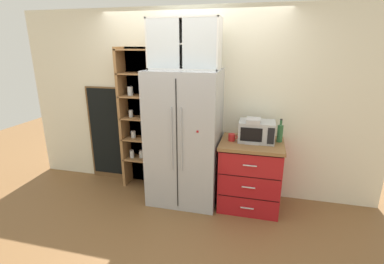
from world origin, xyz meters
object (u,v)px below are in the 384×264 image
(microwave, at_px, (257,131))
(bottle_green, at_px, (280,132))
(coffee_maker, at_px, (253,130))
(chalkboard_menu, at_px, (107,134))
(mug_cream, at_px, (253,137))
(bottle_cobalt, at_px, (253,134))
(refrigerator, at_px, (185,138))
(mug_red, at_px, (232,137))

(microwave, bearing_deg, bottle_green, 8.44)
(coffee_maker, xyz_separation_m, chalkboard_menu, (-2.22, 0.29, -0.31))
(mug_cream, relative_size, bottle_green, 0.42)
(mug_cream, height_order, bottle_cobalt, bottle_cobalt)
(refrigerator, height_order, coffee_maker, refrigerator)
(mug_red, xyz_separation_m, bottle_cobalt, (0.26, -0.04, 0.08))
(bottle_cobalt, bearing_deg, chalkboard_menu, 171.13)
(chalkboard_menu, bearing_deg, bottle_green, -4.62)
(coffee_maker, bearing_deg, mug_cream, 88.07)
(bottle_cobalt, bearing_deg, refrigerator, 178.68)
(microwave, distance_m, mug_cream, 0.10)
(coffee_maker, height_order, mug_red, coffee_maker)
(refrigerator, bearing_deg, coffee_maker, 2.34)
(mug_red, height_order, mug_cream, mug_red)
(microwave, distance_m, bottle_green, 0.29)
(mug_cream, xyz_separation_m, chalkboard_menu, (-2.22, 0.24, -0.20))
(chalkboard_menu, bearing_deg, refrigerator, -13.63)
(coffee_maker, distance_m, mug_cream, 0.13)
(coffee_maker, bearing_deg, bottle_green, 14.27)
(refrigerator, xyz_separation_m, microwave, (0.92, 0.08, 0.14))
(mug_cream, relative_size, bottle_cobalt, 0.45)
(refrigerator, distance_m, bottle_cobalt, 0.88)
(bottle_green, xyz_separation_m, bottle_cobalt, (-0.33, -0.14, -0.01))
(mug_red, bearing_deg, microwave, 11.62)
(mug_cream, bearing_deg, bottle_green, 5.58)
(coffee_maker, bearing_deg, refrigerator, -177.66)
(refrigerator, height_order, mug_cream, refrigerator)
(refrigerator, xyz_separation_m, bottle_cobalt, (0.87, -0.02, 0.13))
(bottle_green, relative_size, chalkboard_menu, 0.20)
(mug_cream, distance_m, bottle_green, 0.34)
(bottle_cobalt, bearing_deg, microwave, 64.78)
(refrigerator, distance_m, chalkboard_menu, 1.39)
(microwave, relative_size, chalkboard_menu, 0.30)
(mug_cream, bearing_deg, mug_red, -164.33)
(bottle_green, bearing_deg, chalkboard_menu, 175.38)
(chalkboard_menu, bearing_deg, bottle_cobalt, -8.87)
(microwave, bearing_deg, bottle_cobalt, -115.22)
(mug_cream, distance_m, chalkboard_menu, 2.25)
(microwave, distance_m, bottle_cobalt, 0.11)
(bottle_cobalt, bearing_deg, mug_cream, 89.07)
(microwave, relative_size, bottle_cobalt, 1.59)
(bottle_green, height_order, bottle_cobalt, bottle_green)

